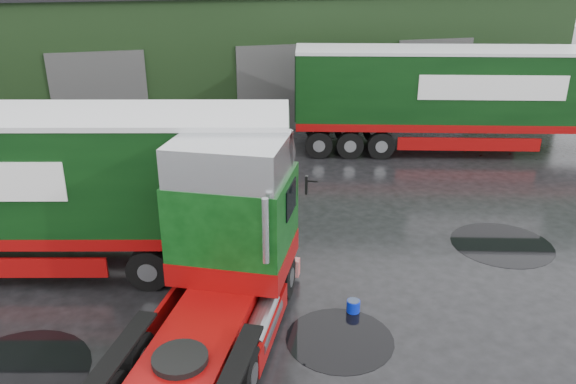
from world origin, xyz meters
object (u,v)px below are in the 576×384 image
at_px(tree_back_a, 104,6).
at_px(tree_back_b, 329,16).
at_px(hero_tractor, 207,263).
at_px(trailer_left, 23,193).
at_px(wash_bucket, 353,306).
at_px(lorry_right, 449,101).
at_px(warehouse, 252,46).

relative_size(tree_back_a, tree_back_b, 1.27).
xyz_separation_m(hero_tractor, tree_back_a, (-2.50, 31.71, 2.70)).
relative_size(trailer_left, wash_bucket, 43.90).
bearing_deg(tree_back_b, lorry_right, -95.44).
relative_size(hero_tractor, lorry_right, 0.40).
height_order(tree_back_a, tree_back_b, tree_back_a).
relative_size(warehouse, lorry_right, 1.97).
xyz_separation_m(wash_bucket, tree_back_b, (10.17, 31.21, 3.61)).
bearing_deg(wash_bucket, hero_tractor, -171.54).
xyz_separation_m(warehouse, wash_bucket, (-2.17, -21.21, -3.01)).
height_order(wash_bucket, tree_back_b, tree_back_b).
xyz_separation_m(lorry_right, wash_bucket, (-8.17, -10.21, -2.02)).
bearing_deg(tree_back_b, hero_tractor, -113.07).
height_order(hero_tractor, tree_back_a, tree_back_a).
bearing_deg(warehouse, lorry_right, -61.39).
height_order(warehouse, wash_bucket, warehouse).
bearing_deg(warehouse, trailer_left, -119.18).
relative_size(warehouse, wash_bucket, 105.21).
relative_size(trailer_left, lorry_right, 0.82).
bearing_deg(lorry_right, wash_bucket, -21.46).
distance_m(hero_tractor, tree_back_b, 34.50).
bearing_deg(hero_tractor, tree_back_b, 93.79).
xyz_separation_m(trailer_left, lorry_right, (15.50, 6.01, 0.06)).
bearing_deg(hero_tractor, tree_back_a, 121.36).
height_order(hero_tractor, trailer_left, trailer_left).
bearing_deg(lorry_right, trailer_left, -51.58).
distance_m(trailer_left, wash_bucket, 8.67).
xyz_separation_m(trailer_left, tree_back_a, (1.50, 27.01, 2.65)).
relative_size(wash_bucket, tree_back_a, 0.03).
relative_size(wash_bucket, tree_back_b, 0.04).
bearing_deg(trailer_left, warehouse, -14.02).
height_order(wash_bucket, tree_back_a, tree_back_a).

